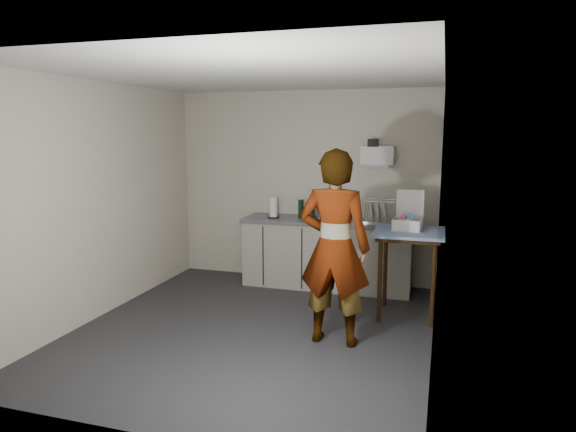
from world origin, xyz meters
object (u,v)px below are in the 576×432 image
(dark_bottle, at_px, (301,209))
(dish_rack, at_px, (380,217))
(side_table, at_px, (409,242))
(soap_bottle, at_px, (311,207))
(bakery_box, at_px, (408,221))
(standing_man, at_px, (334,248))
(paper_towel, at_px, (273,208))
(soda_can, at_px, (328,215))
(kitchen_counter, at_px, (327,255))

(dark_bottle, bearing_deg, dish_rack, -0.62)
(side_table, xyz_separation_m, dish_rack, (-0.42, 0.83, 0.12))
(soap_bottle, height_order, bakery_box, bakery_box)
(side_table, height_order, standing_man, standing_man)
(standing_man, distance_m, soap_bottle, 1.89)
(side_table, distance_m, bakery_box, 0.23)
(side_table, bearing_deg, paper_towel, 157.29)
(dark_bottle, distance_m, paper_towel, 0.37)
(soda_can, height_order, bakery_box, bakery_box)
(kitchen_counter, xyz_separation_m, dish_rack, (0.68, 0.02, 0.55))
(soap_bottle, bearing_deg, kitchen_counter, 1.86)
(side_table, xyz_separation_m, dark_bottle, (-1.47, 0.84, 0.18))
(bakery_box, bearing_deg, side_table, -65.46)
(standing_man, bearing_deg, soda_can, -74.40)
(soda_can, bearing_deg, standing_man, -75.69)
(soap_bottle, bearing_deg, standing_man, -68.68)
(dark_bottle, xyz_separation_m, paper_towel, (-0.36, -0.08, 0.01))
(paper_towel, bearing_deg, bakery_box, -20.68)
(dark_bottle, xyz_separation_m, dish_rack, (1.05, -0.01, -0.06))
(kitchen_counter, xyz_separation_m, paper_towel, (-0.73, -0.06, 0.62))
(kitchen_counter, bearing_deg, soda_can, -54.59)
(standing_man, bearing_deg, bakery_box, -119.43)
(side_table, relative_size, standing_man, 0.51)
(standing_man, height_order, bakery_box, standing_man)
(kitchen_counter, bearing_deg, paper_towel, -175.68)
(kitchen_counter, xyz_separation_m, soap_bottle, (-0.23, -0.01, 0.64))
(soap_bottle, relative_size, bakery_box, 0.73)
(standing_man, bearing_deg, kitchen_counter, -74.11)
(bakery_box, bearing_deg, soap_bottle, 154.41)
(dark_bottle, relative_size, paper_towel, 0.88)
(soda_can, xyz_separation_m, paper_towel, (-0.75, -0.03, 0.07))
(standing_man, relative_size, bakery_box, 4.45)
(dark_bottle, bearing_deg, kitchen_counter, -4.47)
(kitchen_counter, xyz_separation_m, bakery_box, (1.07, -0.74, 0.65))
(standing_man, bearing_deg, dish_rack, -95.63)
(soda_can, bearing_deg, kitchen_counter, 125.41)
(side_table, xyz_separation_m, soap_bottle, (-1.33, 0.80, 0.22))
(standing_man, height_order, soap_bottle, standing_man)
(standing_man, bearing_deg, soap_bottle, -67.40)
(side_table, height_order, dish_rack, dish_rack)
(side_table, distance_m, dish_rack, 0.94)
(dark_bottle, relative_size, dish_rack, 0.61)
(soap_bottle, relative_size, dish_rack, 0.77)
(soda_can, xyz_separation_m, bakery_box, (1.06, -0.71, 0.09))
(kitchen_counter, bearing_deg, dish_rack, 1.52)
(standing_man, distance_m, dark_bottle, 1.98)
(kitchen_counter, distance_m, dark_bottle, 0.71)
(kitchen_counter, distance_m, soda_can, 0.55)
(kitchen_counter, distance_m, side_table, 1.43)
(standing_man, xyz_separation_m, dish_rack, (0.22, 1.78, 0.02))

